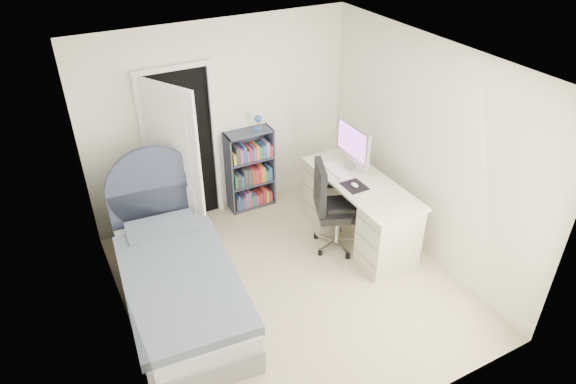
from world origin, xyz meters
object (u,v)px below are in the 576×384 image
floor_lamp (180,196)px  office_chair (331,203)px  nightstand (144,213)px  bookcase (251,172)px  bed (178,281)px  desk (359,207)px

floor_lamp → office_chair: 1.81m
floor_lamp → office_chair: bearing=-34.8°
floor_lamp → nightstand: bearing=156.2°
floor_lamp → bookcase: 1.06m
bookcase → nightstand: bearing=-178.2°
bed → floor_lamp: (0.42, 1.13, 0.27)m
bed → floor_lamp: floor_lamp is taller
bookcase → office_chair: size_ratio=1.16×
floor_lamp → bookcase: (1.04, 0.23, -0.07)m
floor_lamp → bed: bearing=-110.1°
bed → nightstand: bed is taller
nightstand → bed: bearing=-90.1°
floor_lamp → bookcase: bearing=12.4°
bed → bookcase: size_ratio=1.76×
bookcase → desk: (0.85, -1.27, -0.07)m
bookcase → office_chair: 1.34m
desk → floor_lamp: bearing=151.1°
nightstand → bookcase: 1.46m
office_chair → bookcase: bearing=109.7°
nightstand → floor_lamp: (0.41, -0.18, 0.23)m
floor_lamp → desk: (1.89, -1.04, -0.14)m
nightstand → bookcase: bookcase is taller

